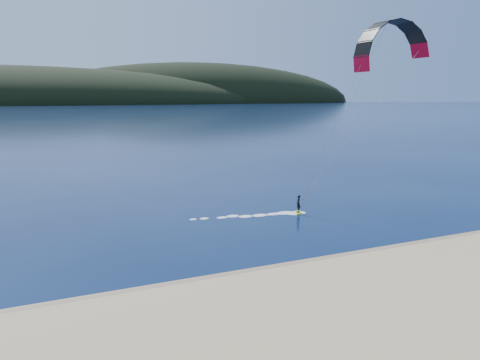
% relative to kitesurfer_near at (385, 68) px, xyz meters
% --- Properties ---
extents(ground, '(1800.00, 1800.00, 0.00)m').
position_rel_kitesurfer_near_xyz_m(ground, '(-18.36, -12.15, -13.24)').
color(ground, '#071739').
rests_on(ground, ground).
extents(wet_sand, '(220.00, 2.50, 0.10)m').
position_rel_kitesurfer_near_xyz_m(wet_sand, '(-18.36, -7.65, -13.19)').
color(wet_sand, '#907153').
rests_on(wet_sand, ground).
extents(headland, '(1200.00, 310.00, 140.00)m').
position_rel_kitesurfer_near_xyz_m(headland, '(-17.73, 733.13, -13.24)').
color(headland, black).
rests_on(headland, ground).
extents(kitesurfer_near, '(19.98, 7.93, 16.32)m').
position_rel_kitesurfer_near_xyz_m(kitesurfer_near, '(0.00, 0.00, 0.00)').
color(kitesurfer_near, '#A1C216').
rests_on(kitesurfer_near, ground).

